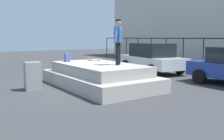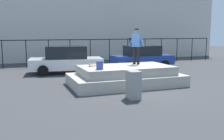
{
  "view_description": "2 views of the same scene",
  "coord_description": "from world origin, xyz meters",
  "px_view_note": "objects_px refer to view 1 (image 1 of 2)",
  "views": [
    {
      "loc": [
        9.21,
        -4.94,
        2.03
      ],
      "look_at": [
        -0.07,
        1.37,
        0.59
      ],
      "focal_mm": 40.63,
      "sensor_mm": 36.0,
      "label": 1
    },
    {
      "loc": [
        -4.76,
        -11.03,
        2.57
      ],
      "look_at": [
        -0.29,
        1.0,
        0.7
      ],
      "focal_mm": 42.04,
      "sensor_mm": 36.0,
      "label": 2
    }
  ],
  "objects_px": {
    "skateboard": "(93,59)",
    "backpack": "(67,58)",
    "skateboarder": "(118,39)",
    "utility_box": "(33,76)",
    "car_white_sedan_near": "(152,58)"
  },
  "relations": [
    {
      "from": "car_white_sedan_near",
      "to": "utility_box",
      "type": "height_order",
      "value": "car_white_sedan_near"
    },
    {
      "from": "skateboarder",
      "to": "skateboard",
      "type": "height_order",
      "value": "skateboarder"
    },
    {
      "from": "skateboarder",
      "to": "car_white_sedan_near",
      "type": "xyz_separation_m",
      "value": [
        -2.76,
        4.4,
        -1.12
      ]
    },
    {
      "from": "skateboarder",
      "to": "backpack",
      "type": "distance_m",
      "value": 2.73
    },
    {
      "from": "car_white_sedan_near",
      "to": "skateboard",
      "type": "bearing_deg",
      "value": -82.05
    },
    {
      "from": "skateboard",
      "to": "backpack",
      "type": "relative_size",
      "value": 2.07
    },
    {
      "from": "backpack",
      "to": "car_white_sedan_near",
      "type": "height_order",
      "value": "car_white_sedan_near"
    },
    {
      "from": "car_white_sedan_near",
      "to": "utility_box",
      "type": "xyz_separation_m",
      "value": [
        1.23,
        -7.36,
        -0.32
      ]
    },
    {
      "from": "car_white_sedan_near",
      "to": "utility_box",
      "type": "distance_m",
      "value": 7.47
    },
    {
      "from": "skateboarder",
      "to": "skateboard",
      "type": "bearing_deg",
      "value": 177.0
    },
    {
      "from": "skateboarder",
      "to": "skateboard",
      "type": "xyz_separation_m",
      "value": [
        -2.16,
        0.11,
        -0.94
      ]
    },
    {
      "from": "skateboard",
      "to": "utility_box",
      "type": "height_order",
      "value": "utility_box"
    },
    {
      "from": "utility_box",
      "to": "skateboard",
      "type": "bearing_deg",
      "value": 105.21
    },
    {
      "from": "skateboarder",
      "to": "utility_box",
      "type": "xyz_separation_m",
      "value": [
        -1.53,
        -2.96,
        -1.44
      ]
    },
    {
      "from": "skateboarder",
      "to": "utility_box",
      "type": "distance_m",
      "value": 3.63
    }
  ]
}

